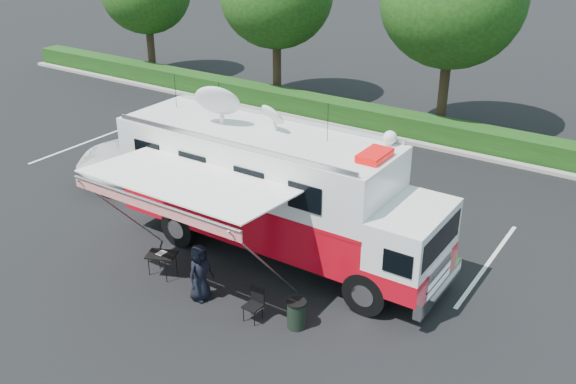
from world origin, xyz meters
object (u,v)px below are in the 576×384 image
Objects in this scene: white_suv at (163,169)px; folding_table at (162,255)px; command_truck at (276,191)px; trash_bin at (296,314)px.

white_suv is 6.77× the size of folding_table.
command_truck reaches higher than white_suv.
white_suv is 11.44m from trash_bin.
command_truck is 13.23× the size of trash_bin.
command_truck is 8.28m from white_suv.
trash_bin reaches higher than folding_table.
white_suv is 7.92m from folding_table.
white_suv is at bearing 150.68° from trash_bin.
command_truck is at bearing 132.42° from trash_bin.
trash_bin is (9.97, -5.60, 0.39)m from white_suv.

